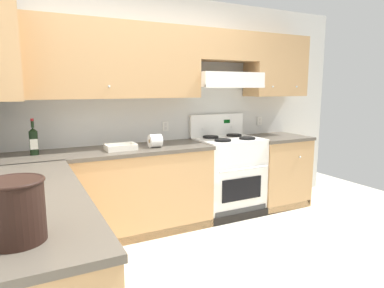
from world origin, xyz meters
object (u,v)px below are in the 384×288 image
Objects in this scene: stove at (228,175)px; bowl at (121,148)px; wine_bottle at (34,140)px; paper_towel_roll at (155,141)px; bucket at (15,210)px.

stove reaches higher than bowl.
paper_towel_roll is at bearing -6.57° from wine_bottle.
bucket reaches higher than bowl.
bucket is (-0.92, -1.84, 0.11)m from bowl.
paper_towel_roll is at bearing 54.76° from bucket.
bucket is 1.89× the size of paper_towel_roll.
paper_towel_roll reaches higher than bowl.
paper_towel_roll is (-0.97, -0.08, 0.50)m from stove.
wine_bottle is at bearing 172.11° from bowl.
wine_bottle is 0.80m from bowl.
stove is at bearing 2.59° from bowl.
wine_bottle reaches higher than stove.
wine_bottle reaches higher than paper_towel_roll.
stove is 4.63× the size of bucket.
bowl is 2.07m from bucket.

